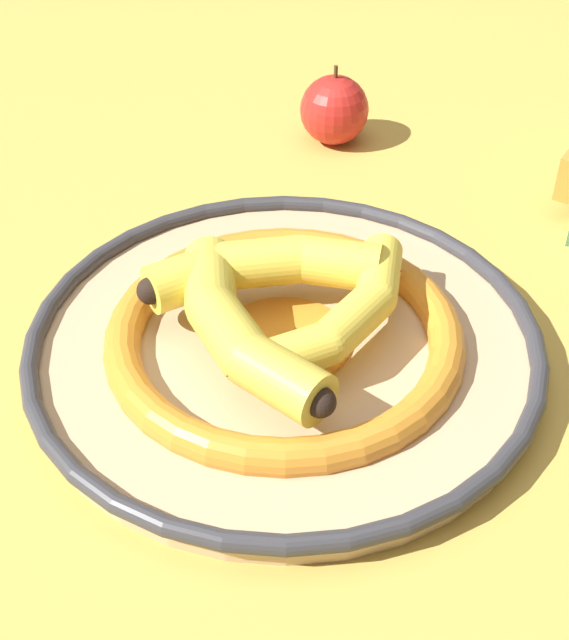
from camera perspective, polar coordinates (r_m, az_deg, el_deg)
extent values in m
plane|color=gold|center=(0.67, -2.12, -2.29)|extent=(2.80, 2.80, 0.00)
cylinder|color=tan|center=(0.66, 0.00, -1.89)|extent=(0.37, 0.37, 0.02)
torus|color=orange|center=(0.65, 0.00, -1.04)|extent=(0.26, 0.26, 0.03)
cylinder|color=orange|center=(0.65, 0.00, -1.27)|extent=(0.10, 0.10, 0.00)
torus|color=#333338|center=(0.65, 0.00, -1.12)|extent=(0.38, 0.38, 0.01)
cylinder|color=yellow|center=(0.67, 3.60, 3.62)|extent=(0.07, 0.06, 0.04)
cylinder|color=yellow|center=(0.67, -1.40, 3.69)|extent=(0.06, 0.04, 0.04)
cylinder|color=yellow|center=(0.66, -6.22, 2.67)|extent=(0.07, 0.05, 0.04)
sphere|color=yellow|center=(0.67, 1.10, 3.93)|extent=(0.04, 0.04, 0.04)
sphere|color=yellow|center=(0.67, -3.92, 3.45)|extent=(0.04, 0.04, 0.04)
cone|color=#472D19|center=(0.67, 6.11, 3.29)|extent=(0.04, 0.04, 0.03)
sphere|color=black|center=(0.65, -8.58, 1.86)|extent=(0.02, 0.02, 0.02)
cylinder|color=gold|center=(0.65, -4.79, 2.51)|extent=(0.04, 0.06, 0.04)
cylinder|color=gold|center=(0.61, -3.58, -0.78)|extent=(0.05, 0.07, 0.04)
cylinder|color=gold|center=(0.57, -0.09, -3.85)|extent=(0.07, 0.07, 0.04)
sphere|color=gold|center=(0.63, -4.73, 0.83)|extent=(0.04, 0.04, 0.04)
sphere|color=gold|center=(0.59, -2.35, -2.51)|extent=(0.04, 0.04, 0.04)
cone|color=#472D19|center=(0.68, -4.85, 4.06)|extent=(0.03, 0.04, 0.03)
sphere|color=black|center=(0.56, 2.30, -5.26)|extent=(0.02, 0.02, 0.02)
cylinder|color=yellow|center=(0.59, 0.18, -2.35)|extent=(0.07, 0.05, 0.03)
cylinder|color=yellow|center=(0.62, 4.39, -0.01)|extent=(0.07, 0.06, 0.03)
cylinder|color=yellow|center=(0.67, 6.09, 2.98)|extent=(0.05, 0.07, 0.03)
sphere|color=yellow|center=(0.60, 2.79, -1.50)|extent=(0.03, 0.03, 0.03)
sphere|color=yellow|center=(0.64, 5.88, 1.38)|extent=(0.03, 0.03, 0.03)
cone|color=#472D19|center=(0.58, -2.53, -3.22)|extent=(0.03, 0.03, 0.02)
sphere|color=black|center=(0.69, 6.29, 4.47)|extent=(0.02, 0.02, 0.02)
sphere|color=red|center=(0.93, 3.21, 13.28)|extent=(0.07, 0.07, 0.07)
cylinder|color=#4C3319|center=(0.91, 3.30, 15.59)|extent=(0.00, 0.00, 0.01)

